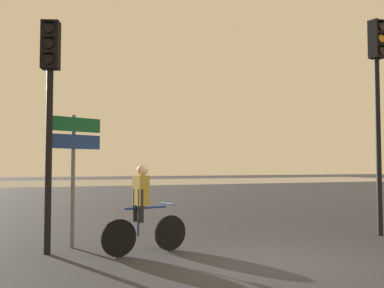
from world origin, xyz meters
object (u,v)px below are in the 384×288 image
traffic_light_near_left (50,91)px  traffic_light_near_right (377,86)px  cyclist (143,208)px  direction_sign_post (74,156)px

traffic_light_near_left → traffic_light_near_right: bearing=-166.6°
traffic_light_near_right → cyclist: traffic_light_near_right is taller
traffic_light_near_left → traffic_light_near_right: (7.23, -0.62, 0.46)m
traffic_light_near_left → traffic_light_near_right: size_ratio=0.85×
cyclist → traffic_light_near_right: bearing=77.8°
traffic_light_near_left → direction_sign_post: traffic_light_near_left is taller
cyclist → traffic_light_near_left: bearing=-123.3°
traffic_light_near_left → direction_sign_post: bearing=-120.3°
direction_sign_post → cyclist: 1.82m
direction_sign_post → cyclist: direction_sign_post is taller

